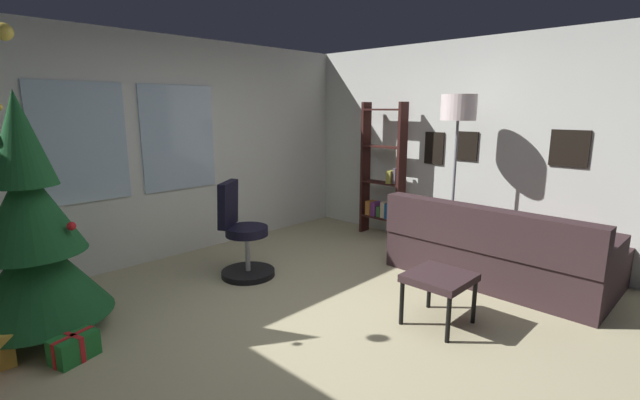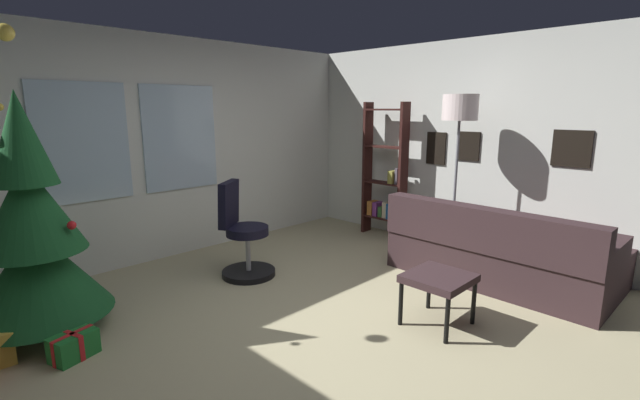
{
  "view_description": "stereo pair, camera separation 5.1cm",
  "coord_description": "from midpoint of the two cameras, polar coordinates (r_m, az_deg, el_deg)",
  "views": [
    {
      "loc": [
        -2.42,
        -2.26,
        1.74
      ],
      "look_at": [
        0.49,
        0.56,
        0.89
      ],
      "focal_mm": 24.63,
      "sensor_mm": 36.0,
      "label": 1
    },
    {
      "loc": [
        -2.38,
        -2.29,
        1.74
      ],
      "look_at": [
        0.49,
        0.56,
        0.89
      ],
      "focal_mm": 24.63,
      "sensor_mm": 36.0,
      "label": 2
    }
  ],
  "objects": [
    {
      "name": "floor_lamp",
      "position": [
        5.12,
        17.22,
        10.08
      ],
      "size": [
        0.38,
        0.38,
        1.89
      ],
      "color": "slate",
      "rests_on": "ground_plane"
    },
    {
      "name": "wall_right_with_frames",
      "position": [
        5.6,
        20.13,
        6.34
      ],
      "size": [
        0.12,
        5.05,
        2.55
      ],
      "color": "silver",
      "rests_on": "ground_plane"
    },
    {
      "name": "gift_box_green",
      "position": [
        3.7,
        -29.67,
        -16.3
      ],
      "size": [
        0.33,
        0.26,
        0.19
      ],
      "color": "#1E722D",
      "rests_on": "ground_plane"
    },
    {
      "name": "ground_plane",
      "position": [
        3.76,
        0.59,
        -16.62
      ],
      "size": [
        5.3,
        5.05,
        0.1
      ],
      "primitive_type": "cube",
      "color": "tan"
    },
    {
      "name": "wall_back_with_windows",
      "position": [
        5.42,
        -19.77,
        6.26
      ],
      "size": [
        5.3,
        0.12,
        2.55
      ],
      "color": "silver",
      "rests_on": "ground_plane"
    },
    {
      "name": "office_chair",
      "position": [
        4.67,
        -10.4,
        -5.04
      ],
      "size": [
        0.58,
        0.59,
        1.01
      ],
      "color": "black",
      "rests_on": "ground_plane"
    },
    {
      "name": "holiday_tree",
      "position": [
        3.97,
        -33.57,
        -4.21
      ],
      "size": [
        1.02,
        1.02,
        2.32
      ],
      "color": "#4C331E",
      "rests_on": "ground_plane"
    },
    {
      "name": "footstool",
      "position": [
        3.73,
        14.86,
        -10.1
      ],
      "size": [
        0.49,
        0.47,
        0.43
      ],
      "color": "#332225",
      "rests_on": "ground_plane"
    },
    {
      "name": "couch",
      "position": [
        4.88,
        23.14,
        -6.44
      ],
      "size": [
        1.51,
        2.11,
        0.82
      ],
      "color": "#332225",
      "rests_on": "ground_plane"
    },
    {
      "name": "bookshelf",
      "position": [
        6.05,
        7.98,
        2.69
      ],
      "size": [
        0.18,
        0.64,
        1.82
      ],
      "color": "#341714",
      "rests_on": "ground_plane"
    }
  ]
}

